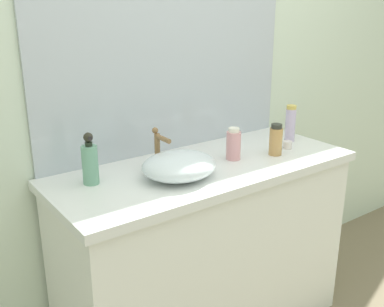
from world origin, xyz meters
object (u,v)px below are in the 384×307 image
(lotion_bottle, at_px, (290,123))
(perfume_bottle, at_px, (233,144))
(spray_can, at_px, (276,140))
(candle_jar, at_px, (287,145))
(sink_basin, at_px, (179,166))
(soap_dispenser, at_px, (90,162))

(lotion_bottle, height_order, perfume_bottle, lotion_bottle)
(perfume_bottle, xyz_separation_m, spray_can, (0.21, -0.07, 0.00))
(spray_can, relative_size, candle_jar, 3.39)
(sink_basin, distance_m, candle_jar, 0.67)
(sink_basin, distance_m, lotion_bottle, 0.78)
(sink_basin, xyz_separation_m, candle_jar, (0.67, 0.01, -0.04))
(soap_dispenser, bearing_deg, perfume_bottle, -9.66)
(sink_basin, bearing_deg, soap_dispenser, 154.20)
(lotion_bottle, relative_size, perfume_bottle, 1.26)
(perfume_bottle, bearing_deg, soap_dispenser, 170.34)
(sink_basin, distance_m, soap_dispenser, 0.37)
(lotion_bottle, bearing_deg, spray_can, -152.80)
(lotion_bottle, bearing_deg, perfume_bottle, -173.99)
(perfume_bottle, bearing_deg, spray_can, -18.66)
(lotion_bottle, distance_m, spray_can, 0.25)
(spray_can, xyz_separation_m, candle_jar, (0.12, 0.03, -0.05))
(spray_can, bearing_deg, lotion_bottle, 27.20)
(sink_basin, relative_size, lotion_bottle, 1.69)
(candle_jar, bearing_deg, sink_basin, -179.41)
(perfume_bottle, relative_size, spray_can, 0.99)
(soap_dispenser, distance_m, lotion_bottle, 1.11)
(spray_can, height_order, candle_jar, spray_can)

